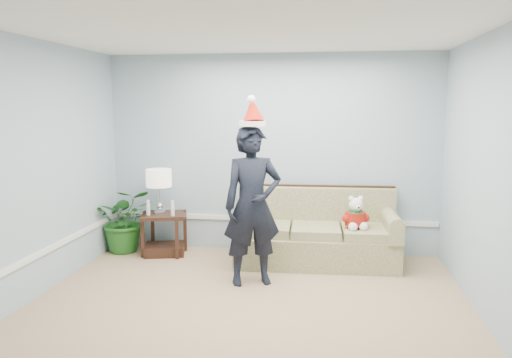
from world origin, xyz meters
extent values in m
cube|color=tan|center=(0.00, 0.00, -0.01)|extent=(4.50, 5.00, 0.02)
cube|color=white|center=(0.00, 0.00, 2.71)|extent=(4.50, 5.00, 0.02)
cube|color=#96ADBF|center=(0.00, 2.51, 1.35)|extent=(4.50, 0.02, 2.70)
cube|color=#96ADBF|center=(0.00, -2.51, 1.35)|extent=(4.50, 0.02, 2.70)
cube|color=#96ADBF|center=(-2.26, 0.00, 1.35)|extent=(0.02, 5.00, 2.70)
cube|color=white|center=(0.00, 2.48, 0.45)|extent=(4.48, 0.03, 0.06)
cube|color=white|center=(-2.23, 0.00, 0.45)|extent=(0.03, 4.98, 0.06)
cube|color=#4D5D2C|center=(0.64, 2.01, 0.19)|extent=(2.07, 0.96, 0.39)
cube|color=#4D5D2C|center=(0.01, 1.96, 0.45)|extent=(0.63, 0.72, 0.12)
cube|color=#4D5D2C|center=(0.64, 1.96, 0.45)|extent=(0.63, 0.72, 0.12)
cube|color=#4D5D2C|center=(1.27, 1.96, 0.45)|extent=(0.63, 0.72, 0.12)
cube|color=#4D5D2C|center=(0.64, 2.34, 0.66)|extent=(2.04, 0.28, 0.54)
cube|color=black|center=(0.64, 2.41, 0.93)|extent=(2.04, 0.14, 0.05)
cube|color=#4D5D2C|center=(-0.29, 2.01, 0.50)|extent=(0.21, 0.88, 0.23)
cube|color=#4D5D2C|center=(1.57, 2.01, 0.50)|extent=(0.21, 0.88, 0.23)
cube|color=#361E13|center=(-1.41, 2.11, 0.54)|extent=(0.69, 0.62, 0.05)
cube|color=#361E13|center=(-1.41, 2.11, 0.07)|extent=(0.62, 0.55, 0.13)
cube|color=#361E13|center=(-1.64, 1.92, 0.28)|extent=(0.06, 0.06, 0.56)
cube|color=#361E13|center=(-1.18, 1.92, 0.28)|extent=(0.06, 0.06, 0.56)
cube|color=#361E13|center=(-1.64, 2.29, 0.28)|extent=(0.06, 0.06, 0.56)
cube|color=#361E13|center=(-1.18, 2.29, 0.28)|extent=(0.06, 0.06, 0.56)
cylinder|color=silver|center=(-1.46, 2.09, 0.58)|extent=(0.16, 0.16, 0.03)
sphere|color=silver|center=(-1.46, 2.09, 0.67)|extent=(0.10, 0.10, 0.10)
cylinder|color=silver|center=(-1.46, 2.09, 0.82)|extent=(0.03, 0.03, 0.34)
cylinder|color=beige|center=(-1.46, 2.09, 1.05)|extent=(0.34, 0.34, 0.23)
cylinder|color=silver|center=(-1.58, 1.99, 0.62)|extent=(0.05, 0.05, 0.11)
cylinder|color=white|center=(-1.58, 1.99, 0.72)|extent=(0.04, 0.04, 0.09)
cylinder|color=silver|center=(-1.25, 1.99, 0.62)|extent=(0.05, 0.05, 0.11)
cylinder|color=white|center=(-1.25, 1.99, 0.72)|extent=(0.04, 0.04, 0.09)
imported|color=#1E5C1D|center=(-1.99, 2.17, 0.44)|extent=(0.99, 0.93, 0.89)
imported|color=black|center=(-0.05, 1.19, 0.90)|extent=(0.76, 0.63, 1.80)
cylinder|color=white|center=(-0.05, 1.19, 1.81)|extent=(0.38, 0.38, 0.06)
cone|color=#A92412|center=(-0.05, 1.21, 1.96)|extent=(0.34, 0.38, 0.34)
sphere|color=white|center=(-0.05, 1.11, 2.08)|extent=(0.09, 0.09, 0.09)
sphere|color=white|center=(1.12, 1.91, 0.62)|extent=(0.24, 0.24, 0.24)
cylinder|color=#A92412|center=(1.12, 1.91, 0.62)|extent=(0.32, 0.32, 0.17)
cylinder|color=#125D28|center=(1.12, 1.91, 0.72)|extent=(0.21, 0.21, 0.03)
sphere|color=white|center=(1.06, 1.80, 0.55)|extent=(0.11, 0.11, 0.11)
sphere|color=white|center=(1.19, 1.80, 0.55)|extent=(0.11, 0.11, 0.11)
sphere|color=white|center=(1.12, 1.90, 0.80)|extent=(0.17, 0.17, 0.17)
sphere|color=black|center=(1.12, 1.80, 0.79)|extent=(0.02, 0.02, 0.02)
sphere|color=white|center=(1.06, 1.91, 0.88)|extent=(0.07, 0.07, 0.07)
sphere|color=white|center=(1.18, 1.91, 0.88)|extent=(0.07, 0.07, 0.07)
camera|label=1|loc=(0.79, -4.23, 2.01)|focal=35.00mm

